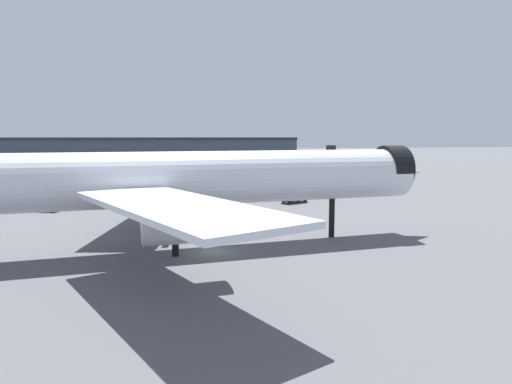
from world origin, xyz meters
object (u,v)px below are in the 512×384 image
(traffic_cone_near_nose, at_px, (138,202))
(airliner_near_gate, at_px, (191,180))
(service_truck_front, at_px, (294,195))
(baggage_tug_wing, at_px, (50,206))
(airliner_far_taxiway, at_px, (300,161))

(traffic_cone_near_nose, bearing_deg, airliner_near_gate, -78.41)
(service_truck_front, bearing_deg, baggage_tug_wing, 160.19)
(airliner_near_gate, relative_size, traffic_cone_near_nose, 103.20)
(airliner_far_taxiway, xyz_separation_m, baggage_tug_wing, (-70.23, -72.91, -3.62))
(airliner_far_taxiway, bearing_deg, service_truck_front, 117.96)
(airliner_near_gate, height_order, airliner_far_taxiway, airliner_near_gate)
(baggage_tug_wing, distance_m, traffic_cone_near_nose, 16.79)
(airliner_far_taxiway, relative_size, traffic_cone_near_nose, 44.60)
(service_truck_front, distance_m, baggage_tug_wing, 46.36)
(airliner_near_gate, distance_m, service_truck_front, 41.20)
(service_truck_front, xyz_separation_m, traffic_cone_near_nose, (-31.22, 5.87, -1.27))
(airliner_far_taxiway, relative_size, service_truck_front, 4.79)
(airliner_near_gate, bearing_deg, airliner_far_taxiway, 60.17)
(airliner_near_gate, bearing_deg, service_truck_front, 49.59)
(airliner_far_taxiway, xyz_separation_m, traffic_cone_near_nose, (-55.12, -65.62, -4.27))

